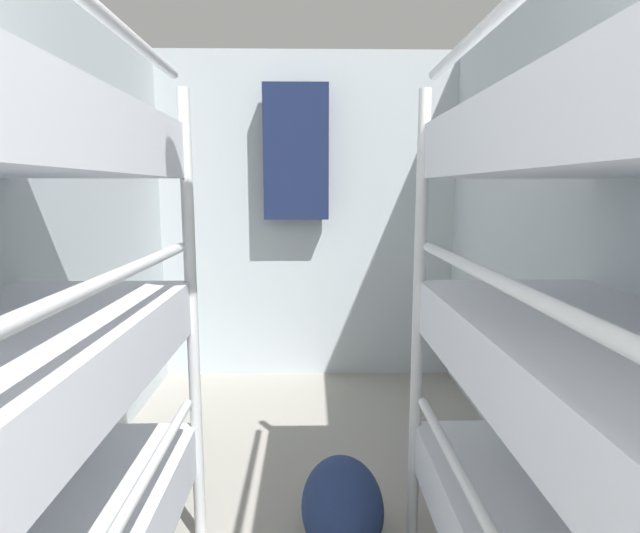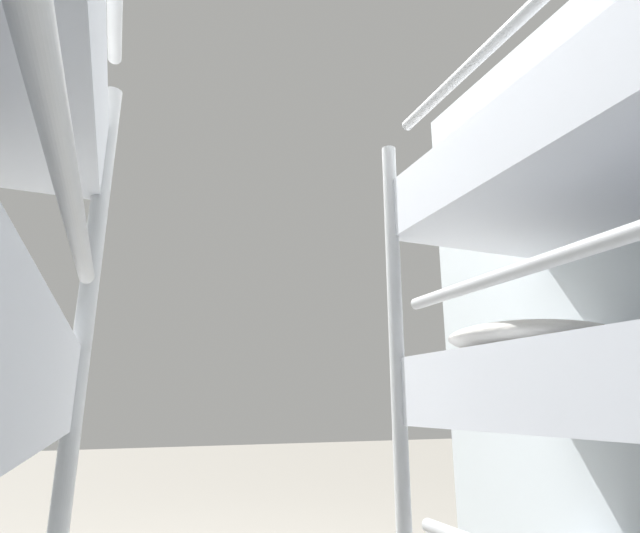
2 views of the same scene
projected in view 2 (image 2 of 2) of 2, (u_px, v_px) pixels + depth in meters
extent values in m
cylinder|color=silver|center=(400.00, 422.00, 1.41)|extent=(0.04, 0.04, 1.72)
ellipsoid|color=silver|center=(535.00, 339.00, 1.39)|extent=(0.50, 0.40, 0.09)
ellipsoid|color=silver|center=(514.00, 157.00, 1.54)|extent=(0.50, 0.40, 0.09)
cylinder|color=silver|center=(71.00, 427.00, 1.11)|extent=(0.04, 0.04, 1.72)
cylinder|color=silver|center=(40.00, 57.00, 0.40)|extent=(0.03, 1.54, 0.03)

